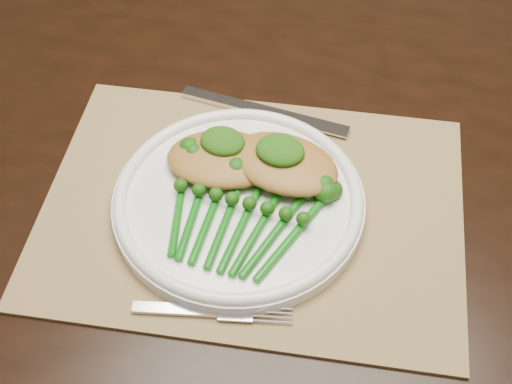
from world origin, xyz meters
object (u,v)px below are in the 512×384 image
(placemat, at_px, (252,208))
(broccolini_bundle, at_px, (235,220))
(chicken_fillet_left, at_px, (223,159))
(dinner_plate, at_px, (239,200))
(dining_table, at_px, (283,270))

(placemat, xyz_separation_m, broccolini_bundle, (-0.01, -0.04, 0.02))
(placemat, bearing_deg, chicken_fillet_left, 134.64)
(placemat, relative_size, dinner_plate, 1.67)
(chicken_fillet_left, xyz_separation_m, broccolini_bundle, (0.04, -0.07, -0.01))
(placemat, distance_m, dinner_plate, 0.02)
(dinner_plate, bearing_deg, broccolini_bundle, -75.33)
(dinner_plate, xyz_separation_m, broccolini_bundle, (0.01, -0.03, 0.01))
(dinner_plate, bearing_deg, dining_table, 87.82)
(placemat, relative_size, chicken_fillet_left, 3.64)
(dining_table, relative_size, chicken_fillet_left, 12.64)
(dining_table, bearing_deg, chicken_fillet_left, -112.96)
(dining_table, xyz_separation_m, placemat, (0.01, -0.17, 0.38))
(dinner_plate, height_order, broccolini_bundle, broccolini_bundle)
(dining_table, relative_size, placemat, 3.47)
(chicken_fillet_left, relative_size, broccolini_bundle, 0.75)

